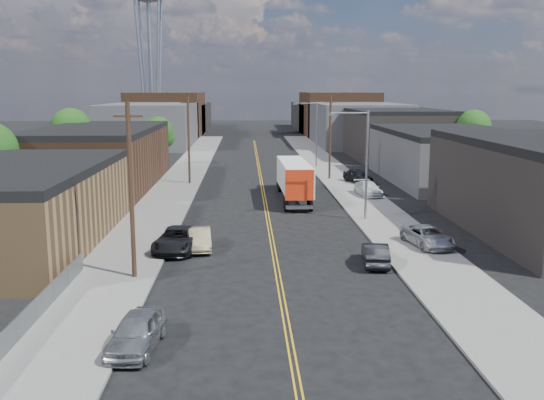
{
  "coord_description": "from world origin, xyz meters",
  "views": [
    {
      "loc": [
        -1.83,
        -23.45,
        10.62
      ],
      "look_at": [
        0.12,
        21.0,
        2.5
      ],
      "focal_mm": 40.0,
      "sensor_mm": 36.0,
      "label": 1
    }
  ],
  "objects": [
    {
      "name": "skyline_left_c",
      "position": [
        -20.0,
        140.0,
        3.5
      ],
      "size": [
        16.0,
        40.0,
        7.0
      ],
      "primitive_type": "cube",
      "color": "black",
      "rests_on": "ground"
    },
    {
      "name": "skyline_right_b",
      "position": [
        20.0,
        120.0,
        5.0
      ],
      "size": [
        16.0,
        26.0,
        10.0
      ],
      "primitive_type": "cube",
      "color": "#462C1C",
      "rests_on": "ground"
    },
    {
      "name": "utility_pole_left_far",
      "position": [
        -8.2,
        45.0,
        5.14
      ],
      "size": [
        1.6,
        0.26,
        10.0
      ],
      "color": "black",
      "rests_on": "ground"
    },
    {
      "name": "car_right_lot_b",
      "position": [
        10.45,
        36.0,
        0.84
      ],
      "size": [
        2.47,
        4.95,
        1.38
      ],
      "primitive_type": "imported",
      "rotation": [
        0.0,
        0.0,
        0.12
      ],
      "color": "silver",
      "rests_on": "sidewalk_right"
    },
    {
      "name": "streetlight_near",
      "position": [
        7.6,
        25.0,
        5.33
      ],
      "size": [
        3.39,
        0.25,
        9.0
      ],
      "color": "gray",
      "rests_on": "ground"
    },
    {
      "name": "industrial_right_b",
      "position": [
        22.0,
        46.0,
        3.05
      ],
      "size": [
        14.0,
        24.0,
        6.1
      ],
      "color": "#3D3D40",
      "rests_on": "ground"
    },
    {
      "name": "utility_pole_left_near",
      "position": [
        -8.2,
        10.0,
        5.14
      ],
      "size": [
        1.6,
        0.26,
        10.0
      ],
      "color": "black",
      "rests_on": "ground"
    },
    {
      "name": "ground",
      "position": [
        0.0,
        60.0,
        0.0
      ],
      "size": [
        260.0,
        260.0,
        0.0
      ],
      "primitive_type": "plane",
      "color": "black",
      "rests_on": "ground"
    },
    {
      "name": "car_right_lot_a",
      "position": [
        10.5,
        16.0,
        0.82
      ],
      "size": [
        3.06,
        5.17,
        1.35
      ],
      "primitive_type": "imported",
      "rotation": [
        0.0,
        0.0,
        0.18
      ],
      "color": "#ACAEB2",
      "rests_on": "sidewalk_right"
    },
    {
      "name": "chainlink_fence",
      "position": [
        -11.5,
        3.5,
        0.66
      ],
      "size": [
        0.05,
        16.0,
        1.22
      ],
      "color": "slate",
      "rests_on": "ground"
    },
    {
      "name": "car_right_oncoming",
      "position": [
        6.1,
        12.19,
        0.69
      ],
      "size": [
        1.97,
        4.36,
        1.39
      ],
      "primitive_type": "imported",
      "rotation": [
        0.0,
        0.0,
        3.02
      ],
      "color": "black",
      "rests_on": "ground"
    },
    {
      "name": "car_left_a",
      "position": [
        -6.4,
        0.4,
        0.76
      ],
      "size": [
        2.27,
        4.61,
        1.51
      ],
      "primitive_type": "imported",
      "rotation": [
        0.0,
        0.0,
        -0.11
      ],
      "color": "#949799",
      "rests_on": "ground"
    },
    {
      "name": "sidewalk_left",
      "position": [
        -9.5,
        45.0,
        0.07
      ],
      "size": [
        5.0,
        140.0,
        0.15
      ],
      "primitive_type": "cube",
      "color": "slate",
      "rests_on": "ground"
    },
    {
      "name": "car_left_b",
      "position": [
        -5.0,
        16.4,
        0.71
      ],
      "size": [
        1.96,
        4.46,
        1.43
      ],
      "primitive_type": "imported",
      "rotation": [
        0.0,
        0.0,
        0.11
      ],
      "color": "#8C7F5B",
      "rests_on": "ground"
    },
    {
      "name": "warehouse_tan",
      "position": [
        -18.0,
        18.0,
        2.8
      ],
      "size": [
        12.0,
        22.0,
        5.6
      ],
      "color": "brown",
      "rests_on": "ground"
    },
    {
      "name": "skyline_right_c",
      "position": [
        20.0,
        140.0,
        3.5
      ],
      "size": [
        16.0,
        40.0,
        7.0
      ],
      "primitive_type": "cube",
      "color": "black",
      "rests_on": "ground"
    },
    {
      "name": "utility_pole_right",
      "position": [
        8.2,
        48.0,
        5.14
      ],
      "size": [
        1.6,
        0.26,
        10.0
      ],
      "color": "black",
      "rests_on": "ground"
    },
    {
      "name": "industrial_right_c",
      "position": [
        22.0,
        72.0,
        3.8
      ],
      "size": [
        14.0,
        22.0,
        7.6
      ],
      "color": "black",
      "rests_on": "ground"
    },
    {
      "name": "centerline",
      "position": [
        0.0,
        45.0,
        0.01
      ],
      "size": [
        0.32,
        120.0,
        0.01
      ],
      "primitive_type": "cube",
      "color": "gold",
      "rests_on": "ground"
    },
    {
      "name": "warehouse_brown",
      "position": [
        -18.0,
        44.0,
        3.3
      ],
      "size": [
        12.0,
        26.0,
        6.6
      ],
      "color": "#462C1C",
      "rests_on": "ground"
    },
    {
      "name": "tree_left_far",
      "position": [
        -13.94,
        62.0,
        4.57
      ],
      "size": [
        4.35,
        4.2,
        6.97
      ],
      "color": "black",
      "rests_on": "ground"
    },
    {
      "name": "tree_right_far",
      "position": [
        30.06,
        60.0,
        5.18
      ],
      "size": [
        4.85,
        4.76,
        7.91
      ],
      "color": "black",
      "rests_on": "ground"
    },
    {
      "name": "skyline_left_a",
      "position": [
        -20.0,
        95.0,
        4.0
      ],
      "size": [
        16.0,
        30.0,
        8.0
      ],
      "primitive_type": "cube",
      "color": "#3D3D40",
      "rests_on": "ground"
    },
    {
      "name": "semi_truck",
      "position": [
        2.82,
        35.36,
        2.17
      ],
      "size": [
        2.75,
        14.63,
        3.82
      ],
      "rotation": [
        0.0,
        0.0,
        0.02
      ],
      "color": "white",
      "rests_on": "ground"
    },
    {
      "name": "sidewalk_right",
      "position": [
        9.5,
        45.0,
        0.07
      ],
      "size": [
        5.0,
        140.0,
        0.15
      ],
      "primitive_type": "cube",
      "color": "slate",
      "rests_on": "ground"
    },
    {
      "name": "streetlight_far",
      "position": [
        7.6,
        60.0,
        5.33
      ],
      "size": [
        3.39,
        0.25,
        9.0
      ],
      "color": "gray",
      "rests_on": "ground"
    },
    {
      "name": "tree_left_mid",
      "position": [
        -23.94,
        55.0,
        5.48
      ],
      "size": [
        5.1,
        5.04,
        8.37
      ],
      "color": "black",
      "rests_on": "ground"
    },
    {
      "name": "skyline_right_a",
      "position": [
        20.0,
        95.0,
        4.0
      ],
      "size": [
        16.0,
        30.0,
        8.0
      ],
      "primitive_type": "cube",
      "color": "#3D3D40",
      "rests_on": "ground"
    },
    {
      "name": "car_right_lot_c",
      "position": [
        11.0,
        44.57,
        0.93
      ],
      "size": [
        3.24,
        4.94,
        1.56
      ],
      "primitive_type": "imported",
      "rotation": [
        0.0,
        0.0,
        0.33
      ],
      "color": "black",
      "rests_on": "sidewalk_right"
    },
    {
      "name": "skyline_left_b",
      "position": [
        -20.0,
        120.0,
        5.0
      ],
      "size": [
        16.0,
        26.0,
        10.0
      ],
      "primitive_type": "cube",
      "color": "#462C1C",
      "rests_on": "ground"
    },
    {
      "name": "car_left_c",
      "position": [
        -6.4,
        16.0,
        0.79
      ],
      "size": [
        3.22,
        5.91,
        1.57
      ],
      "primitive_type": "imported",
      "rotation": [
        0.0,
        0.0,
        -0.11
      ],
      "color": "black",
      "rests_on": "ground"
    },
    {
      "name": "car_ahead_truck",
      "position": [
        3.92,
        51.27,
        0.69
      ],
      "size": [
        2.75,
        5.14,
        1.37
      ],
      "primitive_type": "imported",
      "rotation": [
        0.0,
        0.0,
        -0.1
      ],
      "color": "black",
      "rests_on": "ground"
    }
  ]
}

